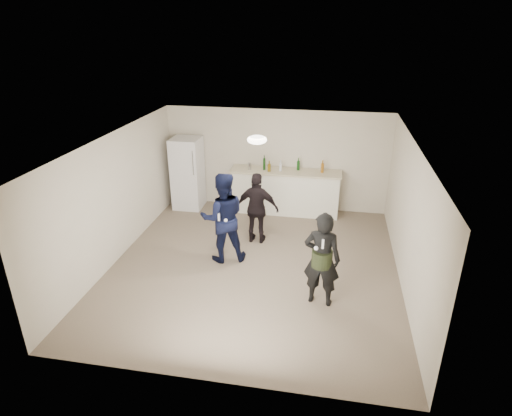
% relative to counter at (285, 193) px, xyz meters
% --- Properties ---
extents(floor, '(6.00, 6.00, 0.00)m').
position_rel_counter_xyz_m(floor, '(-0.29, -2.67, -0.53)').
color(floor, '#6B5B4C').
rests_on(floor, ground).
extents(ceiling, '(6.00, 6.00, 0.00)m').
position_rel_counter_xyz_m(ceiling, '(-0.29, -2.67, 1.98)').
color(ceiling, silver).
rests_on(ceiling, wall_back).
extents(wall_back, '(6.00, 0.00, 6.00)m').
position_rel_counter_xyz_m(wall_back, '(-0.29, 0.33, 0.72)').
color(wall_back, beige).
rests_on(wall_back, floor).
extents(wall_front, '(6.00, 0.00, 6.00)m').
position_rel_counter_xyz_m(wall_front, '(-0.29, -5.67, 0.72)').
color(wall_front, beige).
rests_on(wall_front, floor).
extents(wall_left, '(0.00, 6.00, 6.00)m').
position_rel_counter_xyz_m(wall_left, '(-3.04, -2.67, 0.72)').
color(wall_left, beige).
rests_on(wall_left, floor).
extents(wall_right, '(0.00, 6.00, 6.00)m').
position_rel_counter_xyz_m(wall_right, '(2.46, -2.67, 0.72)').
color(wall_right, beige).
rests_on(wall_right, floor).
extents(counter, '(2.60, 0.56, 1.05)m').
position_rel_counter_xyz_m(counter, '(0.00, 0.00, 0.00)').
color(counter, white).
rests_on(counter, floor).
extents(counter_top, '(2.68, 0.64, 0.04)m').
position_rel_counter_xyz_m(counter_top, '(0.00, 0.00, 0.55)').
color(counter_top, beige).
rests_on(counter_top, counter).
extents(fridge, '(0.70, 0.70, 1.80)m').
position_rel_counter_xyz_m(fridge, '(-2.47, -0.07, 0.38)').
color(fridge, white).
rests_on(fridge, floor).
extents(fridge_handle, '(0.02, 0.02, 0.60)m').
position_rel_counter_xyz_m(fridge_handle, '(-2.19, -0.44, 0.78)').
color(fridge_handle, silver).
rests_on(fridge_handle, fridge).
extents(ceiling_dome, '(0.36, 0.36, 0.16)m').
position_rel_counter_xyz_m(ceiling_dome, '(-0.29, -2.37, 1.93)').
color(ceiling_dome, white).
rests_on(ceiling_dome, ceiling).
extents(shaker, '(0.08, 0.08, 0.17)m').
position_rel_counter_xyz_m(shaker, '(-0.88, -0.07, 0.65)').
color(shaker, '#A9A9AD').
rests_on(shaker, counter_top).
extents(man, '(1.06, 0.94, 1.82)m').
position_rel_counter_xyz_m(man, '(-0.93, -2.50, 0.39)').
color(man, '#0F153E').
rests_on(man, floor).
extents(woman, '(0.66, 0.48, 1.67)m').
position_rel_counter_xyz_m(woman, '(1.02, -3.63, 0.31)').
color(woman, black).
rests_on(woman, floor).
extents(camo_shorts, '(0.34, 0.34, 0.28)m').
position_rel_counter_xyz_m(camo_shorts, '(1.02, -3.63, 0.32)').
color(camo_shorts, '#273518').
rests_on(camo_shorts, woman).
extents(spectator, '(0.93, 0.43, 1.56)m').
position_rel_counter_xyz_m(spectator, '(-0.41, -1.66, 0.25)').
color(spectator, black).
rests_on(spectator, floor).
extents(remote_man, '(0.04, 0.04, 0.15)m').
position_rel_counter_xyz_m(remote_man, '(-0.93, -2.78, 0.53)').
color(remote_man, white).
rests_on(remote_man, man).
extents(nunchuk_man, '(0.07, 0.07, 0.07)m').
position_rel_counter_xyz_m(nunchuk_man, '(-0.81, -2.75, 0.45)').
color(nunchuk_man, white).
rests_on(nunchuk_man, man).
extents(remote_woman, '(0.04, 0.04, 0.15)m').
position_rel_counter_xyz_m(remote_woman, '(1.02, -3.88, 0.72)').
color(remote_woman, silver).
rests_on(remote_woman, woman).
extents(nunchuk_woman, '(0.07, 0.07, 0.07)m').
position_rel_counter_xyz_m(nunchuk_woman, '(0.92, -3.85, 0.62)').
color(nunchuk_woman, white).
rests_on(nunchuk_woman, woman).
extents(bottle_cluster, '(1.46, 0.30, 0.28)m').
position_rel_counter_xyz_m(bottle_cluster, '(0.05, 0.00, 0.68)').
color(bottle_cluster, '#785D11').
rests_on(bottle_cluster, counter_top).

